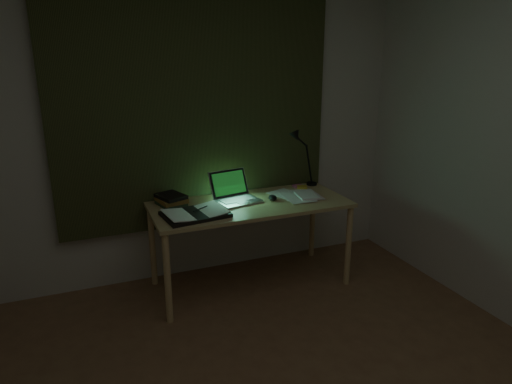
% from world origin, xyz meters
% --- Properties ---
extents(wall_back, '(3.50, 0.00, 2.50)m').
position_xyz_m(wall_back, '(0.00, 2.00, 1.25)').
color(wall_back, beige).
rests_on(wall_back, ground).
extents(curtain, '(2.20, 0.06, 2.00)m').
position_xyz_m(curtain, '(0.00, 1.96, 1.45)').
color(curtain, '#2B3118').
rests_on(curtain, wall_back).
extents(desk, '(1.53, 0.67, 0.70)m').
position_xyz_m(desk, '(0.30, 1.59, 0.35)').
color(desk, tan).
rests_on(desk, floor).
extents(laptop, '(0.39, 0.42, 0.23)m').
position_xyz_m(laptop, '(0.23, 1.64, 0.81)').
color(laptop, silver).
rests_on(laptop, desk).
extents(open_textbook, '(0.48, 0.37, 0.04)m').
position_xyz_m(open_textbook, '(-0.17, 1.46, 0.72)').
color(open_textbook, white).
rests_on(open_textbook, desk).
extents(book_stack, '(0.23, 0.26, 0.09)m').
position_xyz_m(book_stack, '(-0.27, 1.76, 0.74)').
color(book_stack, white).
rests_on(book_stack, desk).
extents(loose_papers, '(0.37, 0.38, 0.02)m').
position_xyz_m(loose_papers, '(0.73, 1.57, 0.71)').
color(loose_papers, white).
rests_on(loose_papers, desk).
extents(mouse, '(0.09, 0.12, 0.04)m').
position_xyz_m(mouse, '(0.49, 1.59, 0.72)').
color(mouse, black).
rests_on(mouse, desk).
extents(sticky_yellow, '(0.11, 0.11, 0.02)m').
position_xyz_m(sticky_yellow, '(0.86, 1.79, 0.71)').
color(sticky_yellow, gold).
rests_on(sticky_yellow, desk).
extents(sticky_pink, '(0.08, 0.08, 0.02)m').
position_xyz_m(sticky_pink, '(0.84, 1.83, 0.70)').
color(sticky_pink, '#D45290').
rests_on(sticky_pink, desk).
extents(desk_lamp, '(0.35, 0.28, 0.50)m').
position_xyz_m(desk_lamp, '(0.99, 1.85, 0.95)').
color(desk_lamp, black).
rests_on(desk_lamp, desk).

